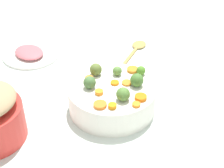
{
  "coord_description": "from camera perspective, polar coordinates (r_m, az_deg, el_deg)",
  "views": [
    {
      "loc": [
        0.56,
        0.64,
        0.73
      ],
      "look_at": [
        0.01,
        -0.02,
        0.12
      ],
      "focal_mm": 53.57,
      "sensor_mm": 36.0,
      "label": 1
    }
  ],
  "objects": [
    {
      "name": "tabletop",
      "position": [
        1.11,
        1.04,
        -4.67
      ],
      "size": [
        2.4,
        2.4,
        0.02
      ],
      "primitive_type": "cube",
      "color": "silver",
      "rests_on": "ground"
    },
    {
      "name": "serving_bowl_carrots",
      "position": [
        1.09,
        0.0,
        -2.29
      ],
      "size": [
        0.28,
        0.28,
        0.09
      ],
      "primitive_type": "cylinder",
      "color": "white",
      "rests_on": "tabletop"
    },
    {
      "name": "carrot_slice_0",
      "position": [
        1.07,
        2.49,
        0.23
      ],
      "size": [
        0.04,
        0.04,
        0.01
      ],
      "primitive_type": "cylinder",
      "rotation": [
        0.0,
        0.0,
        1.09
      ],
      "color": "orange",
      "rests_on": "serving_bowl_carrots"
    },
    {
      "name": "carrot_slice_1",
      "position": [
        1.03,
        -2.22,
        -1.41
      ],
      "size": [
        0.03,
        0.03,
        0.01
      ],
      "primitive_type": "cylinder",
      "rotation": [
        0.0,
        0.0,
        6.2
      ],
      "color": "orange",
      "rests_on": "serving_bowl_carrots"
    },
    {
      "name": "carrot_slice_2",
      "position": [
        1.13,
        3.55,
        2.45
      ],
      "size": [
        0.05,
        0.05,
        0.01
      ],
      "primitive_type": "cylinder",
      "rotation": [
        0.0,
        0.0,
        5.19
      ],
      "color": "orange",
      "rests_on": "serving_bowl_carrots"
    },
    {
      "name": "carrot_slice_3",
      "position": [
        1.09,
        -3.92,
        0.9
      ],
      "size": [
        0.03,
        0.03,
        0.01
      ],
      "primitive_type": "cylinder",
      "rotation": [
        0.0,
        0.0,
        4.96
      ],
      "color": "orange",
      "rests_on": "serving_bowl_carrots"
    },
    {
      "name": "carrot_slice_4",
      "position": [
        1.07,
        0.48,
        0.21
      ],
      "size": [
        0.03,
        0.03,
        0.01
      ],
      "primitive_type": "cylinder",
      "rotation": [
        0.0,
        0.0,
        0.1
      ],
      "color": "orange",
      "rests_on": "serving_bowl_carrots"
    },
    {
      "name": "carrot_slice_5",
      "position": [
        1.01,
        4.92,
        -2.29
      ],
      "size": [
        0.05,
        0.05,
        0.01
      ],
      "primitive_type": "cylinder",
      "rotation": [
        0.0,
        0.0,
        3.78
      ],
      "color": "orange",
      "rests_on": "serving_bowl_carrots"
    },
    {
      "name": "carrot_slice_6",
      "position": [
        0.98,
        4.17,
        -3.51
      ],
      "size": [
        0.03,
        0.03,
        0.01
      ],
      "primitive_type": "cylinder",
      "rotation": [
        0.0,
        0.0,
        5.78
      ],
      "color": "orange",
      "rests_on": "serving_bowl_carrots"
    },
    {
      "name": "carrot_slice_7",
      "position": [
        0.98,
        -2.05,
        -3.58
      ],
      "size": [
        0.05,
        0.05,
        0.01
      ],
      "primitive_type": "cylinder",
      "rotation": [
        0.0,
        0.0,
        1.9
      ],
      "color": "orange",
      "rests_on": "serving_bowl_carrots"
    },
    {
      "name": "carrot_slice_8",
      "position": [
        0.97,
        0.06,
        -3.77
      ],
      "size": [
        0.03,
        0.03,
        0.01
      ],
      "primitive_type": "cylinder",
      "rotation": [
        0.0,
        0.0,
        4.88
      ],
      "color": "orange",
      "rests_on": "serving_bowl_carrots"
    },
    {
      "name": "brussels_sprout_0",
      "position": [
        1.11,
        4.96,
        2.29
      ],
      "size": [
        0.03,
        0.03,
        0.03
      ],
      "primitive_type": "sphere",
      "color": "#4D8525",
      "rests_on": "serving_bowl_carrots"
    },
    {
      "name": "brussels_sprout_1",
      "position": [
        1.06,
        4.27,
        0.68
      ],
      "size": [
        0.04,
        0.04,
        0.04
      ],
      "primitive_type": "sphere",
      "color": "#467330",
      "rests_on": "serving_bowl_carrots"
    },
    {
      "name": "brussels_sprout_2",
      "position": [
        1.11,
        -2.78,
        2.49
      ],
      "size": [
        0.04,
        0.04,
        0.04
      ],
      "primitive_type": "sphere",
      "color": "#5D7132",
      "rests_on": "serving_bowl_carrots"
    },
    {
      "name": "brussels_sprout_3",
      "position": [
        1.05,
        -3.84,
        0.27
      ],
      "size": [
        0.04,
        0.04,
        0.04
      ],
      "primitive_type": "sphere",
      "color": "#4A713C",
      "rests_on": "serving_bowl_carrots"
    },
    {
      "name": "brussels_sprout_4",
      "position": [
        0.99,
        1.9,
        -1.76
      ],
      "size": [
        0.04,
        0.04,
        0.04
      ],
      "primitive_type": "sphere",
      "color": "#547E36",
      "rests_on": "serving_bowl_carrots"
    },
    {
      "name": "brussels_sprout_5",
      "position": [
        1.11,
        0.9,
        2.25
      ],
      "size": [
        0.03,
        0.03,
        0.03
      ],
      "primitive_type": "sphere",
      "color": "#5B863E",
      "rests_on": "serving_bowl_carrots"
    },
    {
      "name": "wooden_spoon",
      "position": [
        1.42,
        3.97,
        5.84
      ],
      "size": [
        0.3,
        0.17,
        0.01
      ],
      "color": "#AE8D48",
      "rests_on": "tabletop"
    },
    {
      "name": "ham_plate",
      "position": [
        1.43,
        -13.54,
        5.05
      ],
      "size": [
        0.24,
        0.24,
        0.01
      ],
      "primitive_type": "cylinder",
      "color": "white",
      "rests_on": "tabletop"
    },
    {
      "name": "ham_slice_main",
      "position": [
        1.41,
        -13.97,
        5.28
      ],
      "size": [
        0.11,
        0.14,
        0.02
      ],
      "primitive_type": "ellipsoid",
      "rotation": [
        0.0,
        0.0,
        4.73
      ],
      "color": "#C45E67",
      "rests_on": "ham_plate"
    }
  ]
}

